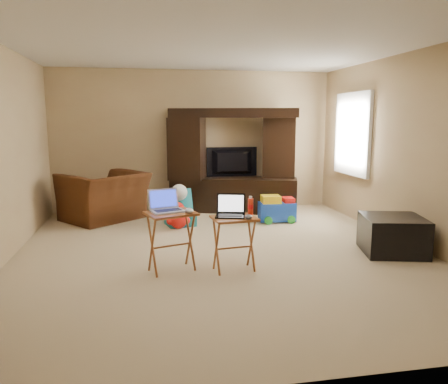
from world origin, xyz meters
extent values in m
plane|color=#C7B389|center=(0.00, 0.00, 0.00)|extent=(5.50, 5.50, 0.00)
plane|color=silver|center=(0.00, 0.00, 2.50)|extent=(5.50, 5.50, 0.00)
plane|color=tan|center=(0.00, 2.75, 1.25)|extent=(5.00, 0.00, 5.00)
plane|color=tan|center=(0.00, -2.75, 1.25)|extent=(5.00, 0.00, 5.00)
plane|color=tan|center=(2.50, 0.00, 1.25)|extent=(0.00, 5.50, 5.50)
plane|color=white|center=(2.48, 1.55, 1.40)|extent=(0.00, 1.20, 1.20)
cube|color=white|center=(2.46, 1.55, 1.40)|extent=(0.06, 1.14, 1.34)
cube|color=black|center=(0.67, 2.44, 0.91)|extent=(2.29, 1.22, 1.82)
imported|color=black|center=(0.67, 2.55, 0.87)|extent=(0.93, 0.14, 0.53)
imported|color=#4B2610|center=(-1.56, 2.14, 0.39)|extent=(1.59, 1.58, 0.78)
cube|color=black|center=(2.09, -0.37, 0.23)|extent=(0.86, 0.86, 0.45)
cube|color=brown|center=(-0.64, -0.53, 0.33)|extent=(0.60, 0.54, 0.65)
cube|color=#AC5D29|center=(0.03, -0.64, 0.30)|extent=(0.50, 0.42, 0.60)
cube|color=#B4B5B9|center=(-0.67, -0.50, 0.77)|extent=(0.41, 0.37, 0.24)
cube|color=black|center=(-0.01, -0.62, 0.72)|extent=(0.37, 0.33, 0.24)
ellipsoid|color=silver|center=(-0.45, -0.60, 0.68)|extent=(0.11, 0.15, 0.05)
ellipsoid|color=#39383D|center=(0.16, -0.76, 0.62)|extent=(0.12, 0.14, 0.05)
cylinder|color=red|center=(0.23, -0.56, 0.69)|extent=(0.06, 0.06, 0.18)
camera|label=1|loc=(-0.92, -5.12, 1.63)|focal=35.00mm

